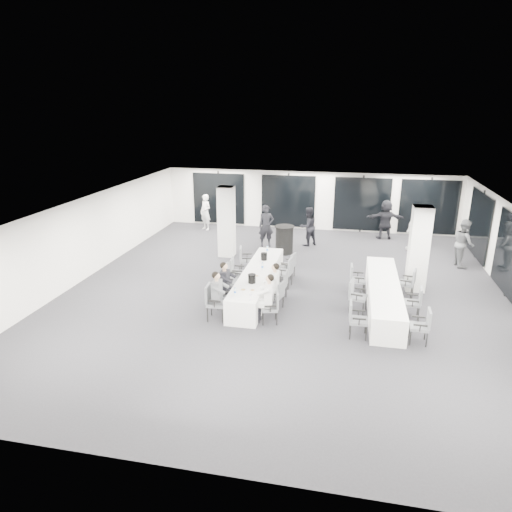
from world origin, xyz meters
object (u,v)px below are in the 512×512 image
at_px(chair_side_left_near, 356,317).
at_px(chair_side_right_mid, 415,301).
at_px(chair_side_left_far, 356,277).
at_px(standing_guest_f, 386,217).
at_px(chair_main_left_mid, 229,278).
at_px(chair_main_right_fourth, 287,270).
at_px(chair_main_right_far, 290,264).
at_px(standing_guest_g, 205,210).
at_px(chair_side_right_far, 409,281).
at_px(chair_main_left_near, 213,300).
at_px(banquet_table_main, 258,282).
at_px(chair_main_right_second, 277,294).
at_px(standing_guest_b, 308,224).
at_px(chair_main_left_far, 245,258).
at_px(chair_main_left_fourth, 236,270).
at_px(chair_main_left_second, 222,291).
at_px(chair_side_left_mid, 356,294).
at_px(standing_guest_h, 464,240).
at_px(chair_main_right_near, 273,305).
at_px(ice_bucket_far, 264,256).
at_px(chair_side_right_near, 423,324).
at_px(standing_guest_e, 425,225).
at_px(banquet_table_side, 383,295).
at_px(standing_guest_d, 414,227).
at_px(standing_guest_a, 266,223).
at_px(chair_main_right_mid, 281,284).
at_px(ice_bucket_near, 252,279).
at_px(cocktail_table, 284,240).

relative_size(chair_side_left_near, chair_side_right_mid, 1.06).
distance_m(chair_side_left_far, standing_guest_f, 6.89).
xyz_separation_m(chair_main_left_mid, chair_main_right_fourth, (1.68, 1.08, 0.00)).
xyz_separation_m(chair_main_right_fourth, standing_guest_f, (3.54, 6.64, 0.42)).
xyz_separation_m(chair_main_right_far, chair_side_right_mid, (3.92, -2.43, 0.01)).
bearing_deg(standing_guest_f, standing_guest_g, -5.97).
xyz_separation_m(chair_side_left_far, chair_side_right_far, (1.66, 0.07, -0.02)).
bearing_deg(chair_main_left_near, banquet_table_main, 155.47).
height_order(chair_main_right_second, standing_guest_b, standing_guest_b).
bearing_deg(chair_side_right_far, chair_main_left_far, 93.64).
bearing_deg(chair_main_left_fourth, chair_side_left_far, 88.21).
xyz_separation_m(chair_main_left_second, chair_side_right_far, (5.58, 1.98, -0.00)).
height_order(chair_side_left_mid, standing_guest_g, standing_guest_g).
relative_size(chair_side_left_far, standing_guest_b, 0.50).
relative_size(chair_side_left_far, standing_guest_h, 0.47).
bearing_deg(standing_guest_f, chair_main_left_far, 40.43).
xyz_separation_m(chair_main_right_near, standing_guest_f, (3.56, 9.32, 0.50)).
height_order(chair_main_right_second, chair_main_right_fourth, chair_main_right_fourth).
relative_size(chair_main_left_mid, ice_bucket_far, 4.17).
height_order(chair_side_right_near, standing_guest_e, standing_guest_e).
bearing_deg(chair_main_left_near, standing_guest_e, 139.64).
bearing_deg(chair_side_left_mid, banquet_table_side, 133.15).
xyz_separation_m(chair_main_left_fourth, chair_side_left_far, (3.92, 0.14, 0.01)).
bearing_deg(chair_main_right_second, standing_guest_d, -18.99).
bearing_deg(standing_guest_g, chair_side_left_far, -10.04).
height_order(chair_main_left_far, chair_side_left_near, chair_main_left_far).
height_order(chair_main_right_far, standing_guest_f, standing_guest_f).
distance_m(banquet_table_side, chair_side_left_mid, 0.98).
distance_m(chair_main_left_mid, standing_guest_a, 5.50).
relative_size(chair_side_left_far, standing_guest_a, 0.47).
height_order(standing_guest_b, standing_guest_e, standing_guest_b).
bearing_deg(chair_side_left_far, chair_main_right_mid, -70.14).
height_order(chair_main_left_near, ice_bucket_far, chair_main_left_near).
bearing_deg(chair_main_left_fourth, standing_guest_g, -158.39).
height_order(chair_main_right_far, chair_side_right_mid, chair_side_right_mid).
height_order(chair_main_left_second, chair_side_left_mid, chair_side_left_mid).
bearing_deg(chair_main_right_near, standing_guest_d, -44.07).
bearing_deg(chair_main_right_second, banquet_table_main, 50.96).
relative_size(chair_main_left_near, standing_guest_e, 0.60).
height_order(chair_main_right_near, ice_bucket_far, ice_bucket_far).
relative_size(chair_side_right_far, ice_bucket_near, 3.43).
xyz_separation_m(banquet_table_main, cocktail_table, (0.24, 4.30, 0.20)).
height_order(chair_main_right_fourth, standing_guest_f, standing_guest_f).
relative_size(standing_guest_a, ice_bucket_far, 8.18).
bearing_deg(chair_main_right_far, standing_guest_b, 10.80).
xyz_separation_m(chair_main_left_mid, standing_guest_e, (6.87, 7.26, 0.27)).
height_order(chair_side_left_near, standing_guest_h, standing_guest_h).
bearing_deg(chair_main_right_mid, chair_side_right_far, -71.24).
bearing_deg(chair_side_left_near, standing_guest_a, -154.70).
height_order(chair_side_left_near, chair_side_left_mid, chair_side_left_near).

